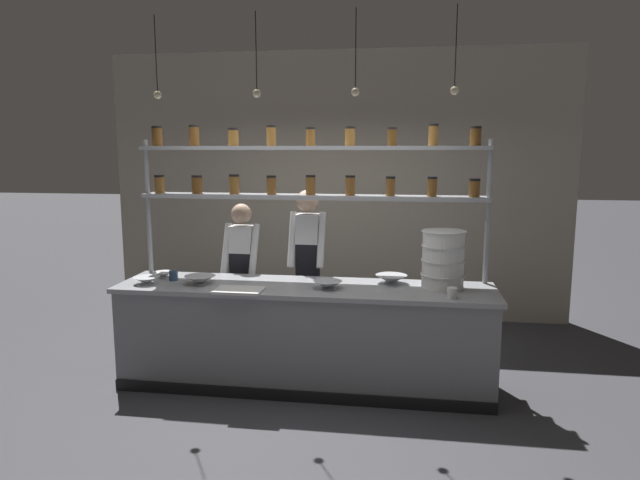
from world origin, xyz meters
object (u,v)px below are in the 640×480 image
(prep_bowl_center_front, at_px, (328,285))
(serving_cup_by_board, at_px, (452,293))
(prep_bowl_far_left, at_px, (163,275))
(serving_cup_front, at_px, (173,276))
(prep_bowl_near_right, at_px, (200,280))
(container_stack, at_px, (443,260))
(cutting_board, at_px, (239,290))
(chef_left, at_px, (242,271))
(chef_center, at_px, (308,262))
(prep_bowl_near_left, at_px, (391,279))
(prep_bowl_center_back, at_px, (147,280))
(spice_shelf_unit, at_px, (309,177))

(prep_bowl_center_front, distance_m, serving_cup_by_board, 1.05)
(prep_bowl_far_left, xyz_separation_m, serving_cup_front, (0.15, -0.11, 0.02))
(prep_bowl_near_right, bearing_deg, prep_bowl_center_front, -0.07)
(prep_bowl_center_front, bearing_deg, prep_bowl_far_left, 172.47)
(container_stack, distance_m, prep_bowl_near_right, 2.14)
(container_stack, bearing_deg, cutting_board, -167.34)
(chef_left, bearing_deg, chef_center, 7.62)
(chef_left, relative_size, container_stack, 3.13)
(serving_cup_by_board, bearing_deg, prep_bowl_near_left, 139.05)
(chef_left, relative_size, serving_cup_by_board, 18.35)
(prep_bowl_far_left, bearing_deg, container_stack, -0.98)
(chef_left, height_order, serving_cup_by_board, chef_left)
(container_stack, relative_size, prep_bowl_center_back, 2.16)
(spice_shelf_unit, bearing_deg, prep_bowl_far_left, -171.51)
(prep_bowl_center_back, distance_m, prep_bowl_far_left, 0.28)
(chef_center, distance_m, cutting_board, 1.06)
(prep_bowl_near_left, bearing_deg, serving_cup_front, -174.97)
(prep_bowl_far_left, bearing_deg, chef_left, 37.71)
(chef_left, height_order, serving_cup_front, chef_left)
(container_stack, height_order, serving_cup_front, container_stack)
(spice_shelf_unit, bearing_deg, chef_center, 101.53)
(prep_bowl_far_left, bearing_deg, serving_cup_by_board, -8.07)
(spice_shelf_unit, distance_m, chef_center, 0.93)
(chef_center, xyz_separation_m, serving_cup_by_board, (1.34, -0.91, -0.03))
(chef_center, xyz_separation_m, serving_cup_front, (-1.14, -0.65, -0.03))
(prep_bowl_center_back, xyz_separation_m, prep_bowl_far_left, (0.04, 0.27, -0.01))
(prep_bowl_near_left, distance_m, serving_cup_front, 1.98)
(prep_bowl_near_right, xyz_separation_m, serving_cup_front, (-0.29, 0.10, 0.01))
(spice_shelf_unit, distance_m, prep_bowl_near_left, 1.19)
(chef_center, height_order, container_stack, chef_center)
(cutting_board, bearing_deg, spice_shelf_unit, 51.87)
(prep_bowl_center_back, height_order, serving_cup_by_board, serving_cup_by_board)
(serving_cup_front, bearing_deg, prep_bowl_far_left, 142.80)
(prep_bowl_center_front, bearing_deg, spice_shelf_unit, 119.71)
(chef_left, xyz_separation_m, cutting_board, (0.23, -0.91, 0.04))
(serving_cup_front, bearing_deg, chef_left, 51.25)
(cutting_board, bearing_deg, prep_bowl_center_front, 16.60)
(prep_bowl_near_left, height_order, prep_bowl_far_left, prep_bowl_near_left)
(chef_left, height_order, container_stack, chef_left)
(cutting_board, xyz_separation_m, prep_bowl_near_right, (-0.42, 0.22, 0.02))
(container_stack, xyz_separation_m, prep_bowl_near_left, (-0.44, 0.11, -0.21))
(prep_bowl_near_right, bearing_deg, cutting_board, -27.43)
(prep_bowl_center_front, bearing_deg, prep_bowl_near_right, 179.93)
(chef_left, xyz_separation_m, serving_cup_by_board, (2.00, -0.86, 0.07))
(prep_bowl_center_front, distance_m, prep_bowl_near_right, 1.15)
(spice_shelf_unit, xyz_separation_m, prep_bowl_center_front, (0.23, -0.41, -0.90))
(chef_center, distance_m, container_stack, 1.42)
(serving_cup_front, relative_size, serving_cup_by_board, 1.07)
(cutting_board, relative_size, prep_bowl_far_left, 2.13)
(cutting_board, xyz_separation_m, prep_bowl_far_left, (-0.86, 0.43, 0.01))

